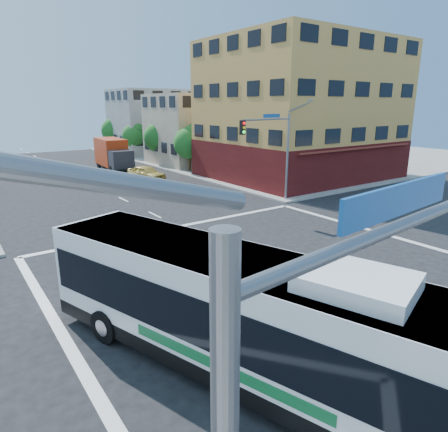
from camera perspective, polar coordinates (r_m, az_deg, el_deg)
ground at (r=18.89m, az=7.84°, el=-8.42°), size 120.00×120.00×0.00m
sidewalk_ne at (r=67.20m, az=9.36°, el=8.92°), size 50.00×50.00×0.15m
corner_building_ne at (r=44.52m, az=10.81°, el=13.06°), size 18.10×15.44×14.00m
building_east_near at (r=54.81m, az=-3.53°, el=12.28°), size 12.06×10.06×9.00m
building_east_far at (r=67.06m, az=-10.06°, el=13.10°), size 12.06×10.06×10.00m
signal_mast_ne at (r=31.35m, az=7.08°, el=10.60°), size 7.91×1.13×8.07m
signal_mast_sw at (r=4.33m, az=19.26°, el=-23.24°), size 7.91×1.01×8.07m
street_tree_a at (r=47.09m, az=-4.87°, el=10.59°), size 3.60×3.60×5.53m
street_tree_b at (r=54.09m, az=-9.29°, el=11.26°), size 3.80×3.80×5.79m
street_tree_c at (r=61.37m, az=-12.67°, el=11.31°), size 3.40×3.40×5.29m
street_tree_d at (r=68.77m, az=-15.37°, el=11.91°), size 4.00×4.00×6.03m
transit_bus at (r=11.72m, az=1.68°, el=-13.48°), size 6.91×13.66×3.98m
box_truck at (r=49.77m, az=-15.52°, el=8.31°), size 3.03×8.51×3.76m
parked_car at (r=42.72m, az=-11.00°, el=6.05°), size 3.13×4.88×1.55m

